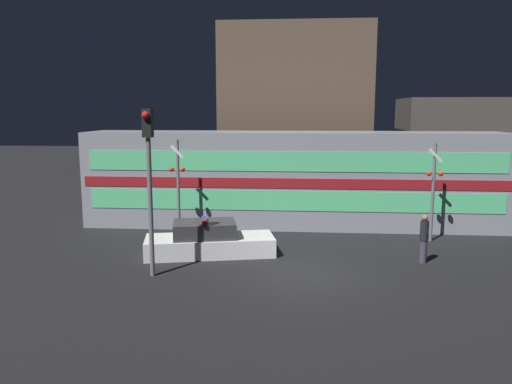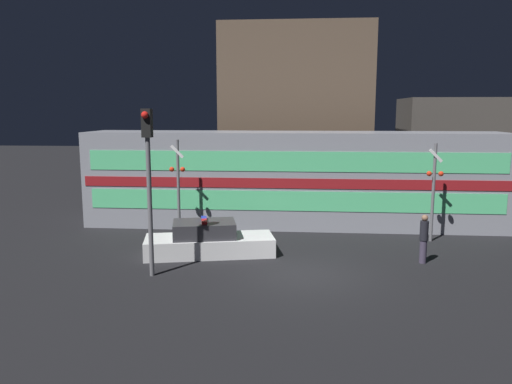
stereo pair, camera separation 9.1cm
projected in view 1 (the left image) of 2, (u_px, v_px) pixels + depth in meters
The scene contains 9 objects.
ground_plane at pixel (302, 274), 16.63m from camera, with size 120.00×120.00×0.00m, color black.
train at pixel (293, 179), 23.61m from camera, with size 19.42×3.09×4.42m.
police_car at pixel (208, 241), 18.82m from camera, with size 5.06×2.69×1.40m.
pedestrian at pixel (424, 238), 17.74m from camera, with size 0.30×0.30×1.76m.
crossing_signal_near at pixel (433, 188), 20.50m from camera, with size 0.68×0.30×4.08m.
crossing_signal_far at pixel (178, 183), 21.37m from camera, with size 0.68×0.30×4.19m.
traffic_light_corner at pixel (149, 169), 15.88m from camera, with size 0.30×0.46×5.45m.
building_left at pixel (295, 116), 29.43m from camera, with size 8.55×4.77×10.20m.
building_center at pixel (462, 148), 31.25m from camera, with size 7.58×4.79×6.17m.
Camera 1 is at (-0.24, -16.05, 5.36)m, focal length 35.00 mm.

